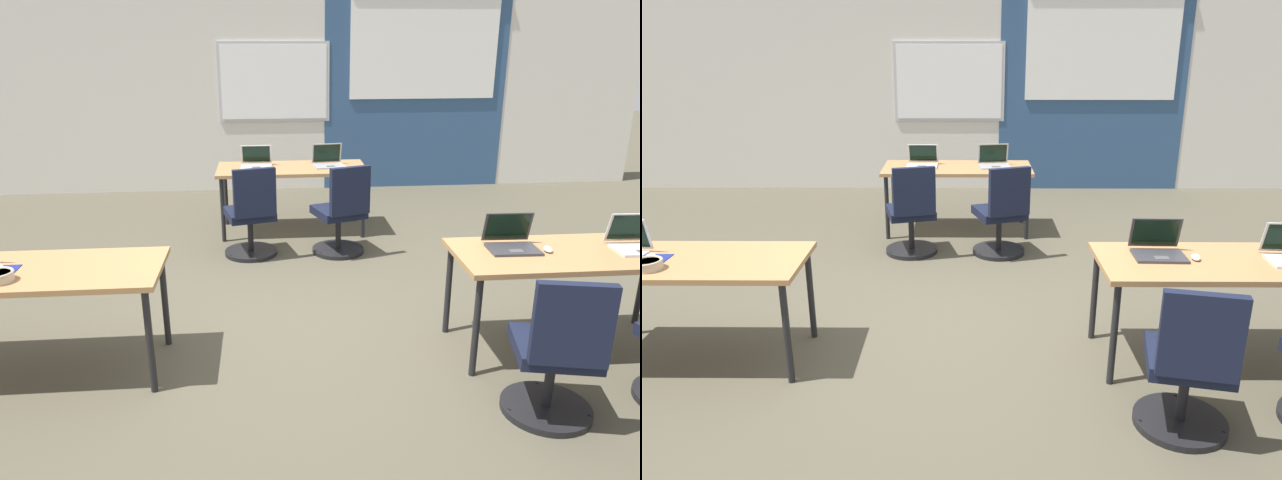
# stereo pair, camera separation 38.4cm
# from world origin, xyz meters

# --- Properties ---
(ground_plane) EXTENTS (24.00, 24.00, 0.00)m
(ground_plane) POSITION_xyz_m (0.00, 0.00, 0.00)
(ground_plane) COLOR #4C4738
(back_wall_assembly) EXTENTS (10.00, 0.27, 2.80)m
(back_wall_assembly) POSITION_xyz_m (0.05, 4.20, 1.41)
(back_wall_assembly) COLOR silver
(back_wall_assembly) RESTS_ON ground
(desk_near_left) EXTENTS (1.60, 0.70, 0.72)m
(desk_near_left) POSITION_xyz_m (-1.75, -0.60, 0.66)
(desk_near_left) COLOR #A37547
(desk_near_left) RESTS_ON ground
(desk_near_right) EXTENTS (1.60, 0.70, 0.72)m
(desk_near_right) POSITION_xyz_m (1.75, -0.60, 0.66)
(desk_near_right) COLOR #A37547
(desk_near_right) RESTS_ON ground
(desk_far_center) EXTENTS (1.60, 0.70, 0.72)m
(desk_far_center) POSITION_xyz_m (0.00, 2.20, 0.66)
(desk_far_center) COLOR #A37547
(desk_far_center) RESTS_ON ground
(laptop_near_right_inner) EXTENTS (0.34, 0.30, 0.23)m
(laptop_near_right_inner) POSITION_xyz_m (1.35, -0.50, 0.77)
(laptop_near_right_inner) COLOR #333338
(laptop_near_right_inner) RESTS_ON desk_near_right
(mouse_near_right_inner) EXTENTS (0.07, 0.11, 0.03)m
(mouse_near_right_inner) POSITION_xyz_m (1.57, -0.59, 0.74)
(mouse_near_right_inner) COLOR silver
(mouse_near_right_inner) RESTS_ON desk_near_right
(chair_near_right_inner) EXTENTS (0.52, 0.58, 0.92)m
(chair_near_right_inner) POSITION_xyz_m (1.30, -1.39, 0.38)
(chair_near_right_inner) COLOR black
(chair_near_right_inner) RESTS_ON ground
(laptop_far_left) EXTENTS (0.33, 0.32, 0.22)m
(laptop_far_left) POSITION_xyz_m (-0.38, 2.25, 0.77)
(laptop_far_left) COLOR #B7B7BC
(laptop_far_left) RESTS_ON desk_far_center
(chair_far_left) EXTENTS (0.53, 0.59, 0.92)m
(chair_far_left) POSITION_xyz_m (-0.43, 1.42, 0.38)
(chair_far_left) COLOR black
(chair_far_left) RESTS_ON ground
(mousepad_near_left_end) EXTENTS (0.22, 0.19, 0.00)m
(mousepad_near_left_end) POSITION_xyz_m (-1.94, -0.61, 0.72)
(mousepad_near_left_end) COLOR navy
(mousepad_near_left_end) RESTS_ON desk_near_left
(mouse_near_left_end) EXTENTS (0.06, 0.10, 0.03)m
(mouse_near_left_end) POSITION_xyz_m (-1.94, -0.61, 0.74)
(mouse_near_left_end) COLOR silver
(mouse_near_left_end) RESTS_ON mousepad_near_left_end
(laptop_far_right) EXTENTS (0.36, 0.32, 0.23)m
(laptop_far_right) POSITION_xyz_m (0.40, 2.22, 0.77)
(laptop_far_right) COLOR #9E9EA3
(laptop_far_right) RESTS_ON desk_far_center
(chair_far_right) EXTENTS (0.56, 0.61, 0.92)m
(chair_far_right) POSITION_xyz_m (0.45, 1.41, 0.38)
(chair_far_right) COLOR black
(chair_far_right) RESTS_ON ground
(snack_bowl) EXTENTS (0.18, 0.18, 0.06)m
(snack_bowl) POSITION_xyz_m (-1.86, -0.78, 0.76)
(snack_bowl) COLOR tan
(snack_bowl) RESTS_ON desk_near_left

